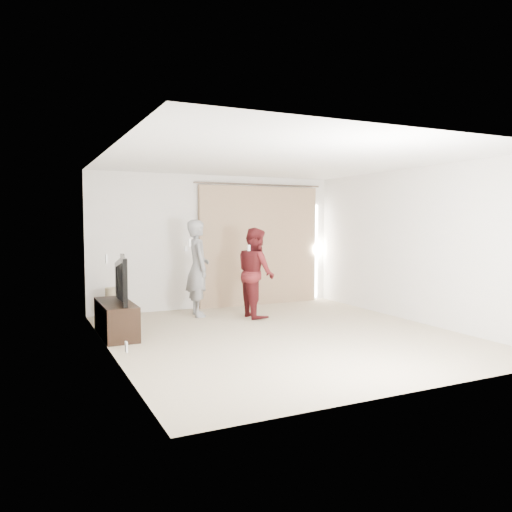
# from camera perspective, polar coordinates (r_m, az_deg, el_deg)

# --- Properties ---
(floor) EXTENTS (5.50, 5.50, 0.00)m
(floor) POSITION_cam_1_polar(r_m,az_deg,el_deg) (7.56, 3.15, -9.01)
(floor) COLOR beige
(floor) RESTS_ON ground
(wall_back) EXTENTS (5.00, 0.04, 2.60)m
(wall_back) POSITION_cam_1_polar(r_m,az_deg,el_deg) (9.88, -4.46, 1.66)
(wall_back) COLOR silver
(wall_back) RESTS_ON ground
(wall_left) EXTENTS (0.04, 5.50, 2.60)m
(wall_left) POSITION_cam_1_polar(r_m,az_deg,el_deg) (6.56, -16.36, 0.33)
(wall_left) COLOR silver
(wall_left) RESTS_ON ground
(ceiling) EXTENTS (5.00, 5.50, 0.01)m
(ceiling) POSITION_cam_1_polar(r_m,az_deg,el_deg) (7.42, 3.23, 10.95)
(ceiling) COLOR white
(ceiling) RESTS_ON wall_back
(curtain) EXTENTS (2.80, 0.11, 2.46)m
(curtain) POSITION_cam_1_polar(r_m,az_deg,el_deg) (10.18, 0.49, 1.20)
(curtain) COLOR tan
(curtain) RESTS_ON ground
(tv_console) EXTENTS (0.45, 1.31, 0.50)m
(tv_console) POSITION_cam_1_polar(r_m,az_deg,el_deg) (7.75, -15.71, -6.92)
(tv_console) COLOR black
(tv_console) RESTS_ON ground
(tv) EXTENTS (0.33, 1.19, 0.68)m
(tv) POSITION_cam_1_polar(r_m,az_deg,el_deg) (7.67, -15.79, -2.56)
(tv) COLOR black
(tv) RESTS_ON tv_console
(scratching_post) EXTENTS (0.41, 0.41, 0.55)m
(scratching_post) POSITION_cam_1_polar(r_m,az_deg,el_deg) (9.10, -16.12, -5.52)
(scratching_post) COLOR tan
(scratching_post) RESTS_ON ground
(person_man) EXTENTS (0.48, 0.67, 1.73)m
(person_man) POSITION_cam_1_polar(r_m,az_deg,el_deg) (8.98, -6.67, -1.37)
(person_man) COLOR gray
(person_man) RESTS_ON ground
(person_woman) EXTENTS (0.63, 0.79, 1.59)m
(person_woman) POSITION_cam_1_polar(r_m,az_deg,el_deg) (8.82, -0.03, -1.89)
(person_woman) COLOR #501417
(person_woman) RESTS_ON ground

